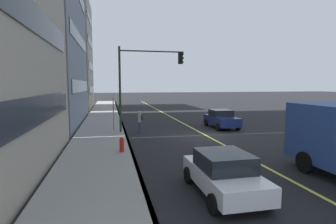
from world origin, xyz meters
name	(u,v)px	position (x,y,z in m)	size (l,w,h in m)	color
ground	(207,136)	(0.00, 0.00, 0.00)	(200.00, 200.00, 0.00)	black
sidewalk_slab	(100,140)	(0.00, 7.44, 0.07)	(80.00, 3.64, 0.15)	gray
curb_edge	(127,139)	(0.00, 5.70, 0.07)	(80.00, 0.16, 0.15)	slate
lane_stripe_center	(207,136)	(0.00, 0.00, 0.01)	(80.00, 0.16, 0.01)	#D8CC4C
building_glass_right	(52,54)	(25.19, 14.91, 8.14)	(11.89, 10.98, 16.28)	#9E9384
car_navy	(221,119)	(3.26, -2.49, 0.78)	(4.01, 1.96, 1.54)	navy
car_white	(224,173)	(-9.65, 3.09, 0.74)	(3.82, 1.90, 1.45)	silver
pedestrian_with_backpack	(140,120)	(2.40, 4.57, 0.98)	(0.42, 0.39, 1.68)	#262D4C
traffic_light_mast	(144,74)	(2.33, 4.22, 4.44)	(0.28, 4.97, 6.46)	#1E3823
street_sign_post	(113,111)	(3.40, 6.52, 1.60)	(0.60, 0.08, 2.70)	slate
fire_hydrant	(122,146)	(-3.76, 6.22, 0.47)	(0.24, 0.24, 0.94)	red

